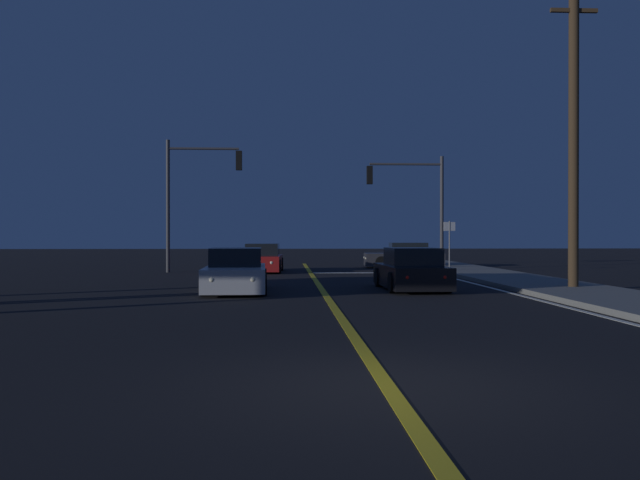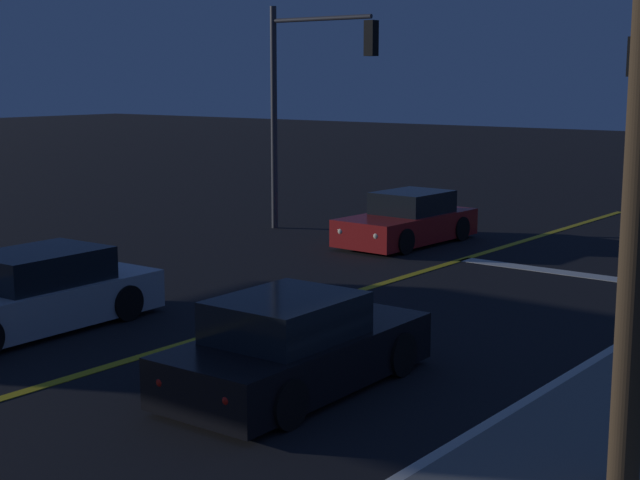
{
  "view_description": "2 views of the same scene",
  "coord_description": "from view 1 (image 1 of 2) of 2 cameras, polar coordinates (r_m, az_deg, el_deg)",
  "views": [
    {
      "loc": [
        -1.17,
        -7.69,
        1.73
      ],
      "look_at": [
        0.32,
        21.16,
        1.53
      ],
      "focal_mm": 37.98,
      "sensor_mm": 36.0,
      "label": 1
    },
    {
      "loc": [
        10.76,
        3.98,
        4.23
      ],
      "look_at": [
        0.56,
        17.08,
        1.38
      ],
      "focal_mm": 52.86,
      "sensor_mm": 36.0,
      "label": 2
    }
  ],
  "objects": [
    {
      "name": "car_far_approaching_black",
      "position": [
        21.7,
        7.71,
        -2.65
      ],
      "size": [
        1.95,
        4.26,
        1.34
      ],
      "rotation": [
        0.0,
        0.0,
        0.02
      ],
      "color": "black",
      "rests_on": "ground"
    },
    {
      "name": "ground_plane",
      "position": [
        7.97,
        5.67,
        -12.15
      ],
      "size": [
        160.0,
        160.0,
        0.0
      ],
      "primitive_type": "plane",
      "color": "black"
    },
    {
      "name": "car_parked_curb_charcoal",
      "position": [
        36.53,
        7.14,
        -1.41
      ],
      "size": [
        4.23,
        2.04,
        1.34
      ],
      "rotation": [
        0.0,
        0.0,
        1.53
      ],
      "color": "#2D2D33",
      "rests_on": "ground"
    },
    {
      "name": "street_sign_corner",
      "position": [
        31.42,
        10.85,
        0.16
      ],
      "size": [
        0.56,
        0.13,
        2.39
      ],
      "color": "slate",
      "rests_on": "ground"
    },
    {
      "name": "lane_line_edge_right",
      "position": [
        21.28,
        15.6,
        -4.27
      ],
      "size": [
        0.16,
        42.2,
        0.01
      ],
      "primitive_type": "cube",
      "color": "silver",
      "rests_on": "ground"
    },
    {
      "name": "sidewalk_right",
      "position": [
        21.93,
        20.2,
        -3.96
      ],
      "size": [
        3.2,
        44.68,
        0.15
      ],
      "primitive_type": "cube",
      "color": "slate",
      "rests_on": "ground"
    },
    {
      "name": "traffic_signal_near_right",
      "position": [
        33.99,
        7.96,
        3.85
      ],
      "size": [
        3.85,
        0.28,
        5.67
      ],
      "rotation": [
        0.0,
        0.0,
        3.14
      ],
      "color": "#38383D",
      "rests_on": "ground"
    },
    {
      "name": "car_following_oncoming_red",
      "position": [
        32.12,
        -4.87,
        -1.66
      ],
      "size": [
        1.97,
        4.25,
        1.34
      ],
      "rotation": [
        0.0,
        0.0,
        3.11
      ],
      "color": "maroon",
      "rests_on": "ground"
    },
    {
      "name": "lane_line_center",
      "position": [
        20.21,
        0.36,
        -4.5
      ],
      "size": [
        0.2,
        42.2,
        0.01
      ],
      "primitive_type": "cube",
      "color": "gold",
      "rests_on": "ground"
    },
    {
      "name": "car_lead_oncoming_silver",
      "position": [
        21.02,
        -7.11,
        -2.74
      ],
      "size": [
        2.01,
        4.76,
        1.34
      ],
      "rotation": [
        0.0,
        0.0,
        3.17
      ],
      "color": "#B2B5BA",
      "rests_on": "ground"
    },
    {
      "name": "stop_bar",
      "position": [
        31.33,
        4.54,
        -2.76
      ],
      "size": [
        5.84,
        0.5,
        0.01
      ],
      "primitive_type": "cube",
      "color": "silver",
      "rests_on": "ground"
    },
    {
      "name": "utility_pole_right",
      "position": [
        22.58,
        20.59,
        9.26
      ],
      "size": [
        1.75,
        0.31,
        10.07
      ],
      "color": "#42301E",
      "rests_on": "ground"
    },
    {
      "name": "traffic_signal_far_left",
      "position": [
        32.28,
        -10.6,
        4.58
      ],
      "size": [
        3.54,
        0.28,
        6.2
      ],
      "color": "#38383D",
      "rests_on": "ground"
    }
  ]
}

